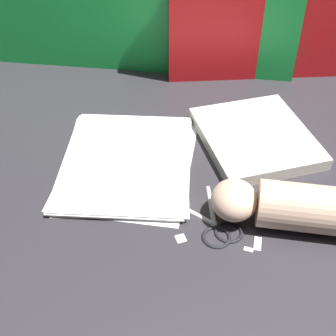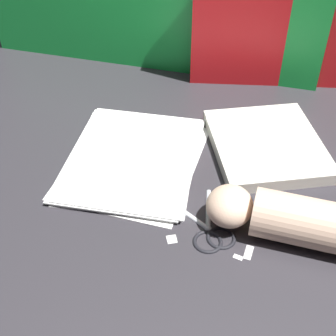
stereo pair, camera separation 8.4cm
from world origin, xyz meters
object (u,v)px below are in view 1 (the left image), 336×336
at_px(book_closed, 256,137).
at_px(hand_forearm, 302,207).
at_px(scissors, 216,225).
at_px(paper_stack, 127,162).

relative_size(book_closed, hand_forearm, 1.04).
bearing_deg(scissors, paper_stack, 141.36).
xyz_separation_m(book_closed, hand_forearm, (0.07, -0.23, 0.03)).
bearing_deg(scissors, book_closed, 73.74).
distance_m(book_closed, scissors, 0.26).
distance_m(paper_stack, book_closed, 0.28).
height_order(scissors, hand_forearm, hand_forearm).
height_order(paper_stack, scissors, paper_stack).
distance_m(paper_stack, scissors, 0.24).
bearing_deg(book_closed, hand_forearm, -73.29).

